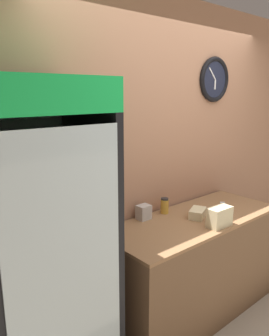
# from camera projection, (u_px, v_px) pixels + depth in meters

# --- Properties ---
(wall_back) EXTENTS (5.20, 0.10, 2.70)m
(wall_back) POSITION_uv_depth(u_px,v_px,m) (165.00, 156.00, 2.93)
(wall_back) COLOR #AD7A5B
(wall_back) RESTS_ON ground_plane
(prep_counter) EXTENTS (1.65, 0.65, 0.89)m
(prep_counter) POSITION_uv_depth(u_px,v_px,m) (193.00, 265.00, 2.86)
(prep_counter) COLOR brown
(prep_counter) RESTS_ON ground_plane
(beverage_cooler) EXTENTS (0.73, 0.64, 2.00)m
(beverage_cooler) POSITION_uv_depth(u_px,v_px,m) (36.00, 239.00, 1.89)
(beverage_cooler) COLOR black
(beverage_cooler) RESTS_ON ground_plane
(sandwich_stack_bottom) EXTENTS (0.21, 0.11, 0.08)m
(sandwich_stack_bottom) POSITION_uv_depth(u_px,v_px,m) (219.00, 222.00, 2.57)
(sandwich_stack_bottom) COLOR beige
(sandwich_stack_bottom) RESTS_ON prep_counter
(sandwich_stack_middle) EXTENTS (0.21, 0.11, 0.08)m
(sandwich_stack_middle) POSITION_uv_depth(u_px,v_px,m) (220.00, 212.00, 2.55)
(sandwich_stack_middle) COLOR beige
(sandwich_stack_middle) RESTS_ON sandwich_stack_bottom
(sandwich_flat_left) EXTENTS (0.21, 0.18, 0.07)m
(sandwich_flat_left) POSITION_uv_depth(u_px,v_px,m) (198.00, 213.00, 2.75)
(sandwich_flat_left) COLOR beige
(sandwich_flat_left) RESTS_ON prep_counter
(chefs_knife) EXTENTS (0.27, 0.26, 0.02)m
(chefs_knife) POSITION_uv_depth(u_px,v_px,m) (226.00, 209.00, 2.94)
(chefs_knife) COLOR silver
(chefs_knife) RESTS_ON prep_counter
(condiment_jar) EXTENTS (0.07, 0.07, 0.14)m
(condiment_jar) POSITION_uv_depth(u_px,v_px,m) (165.00, 206.00, 2.84)
(condiment_jar) COLOR gold
(condiment_jar) RESTS_ON prep_counter
(napkin_dispenser) EXTENTS (0.11, 0.09, 0.12)m
(napkin_dispenser) POSITION_uv_depth(u_px,v_px,m) (144.00, 212.00, 2.71)
(napkin_dispenser) COLOR #B7B2AD
(napkin_dispenser) RESTS_ON prep_counter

